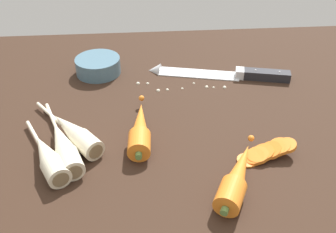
{
  "coord_description": "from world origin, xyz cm",
  "views": [
    {
      "loc": [
        -4.99,
        -64.3,
        46.24
      ],
      "look_at": [
        0.0,
        -2.0,
        1.5
      ],
      "focal_mm": 40.44,
      "sensor_mm": 36.0,
      "label": 1
    }
  ],
  "objects": [
    {
      "name": "parsnip_mid_left",
      "position": [
        -18.23,
        -6.56,
        1.98
      ],
      "size": [
        15.68,
        19.4,
        4.0
      ],
      "color": "beige",
      "rests_on": "ground_plane"
    },
    {
      "name": "carrot_slice_stack",
      "position": [
        17.0,
        -14.0,
        1.2
      ],
      "size": [
        11.09,
        5.29,
        3.39
      ],
      "color": "orange",
      "rests_on": "ground_plane"
    },
    {
      "name": "parsnip_mid_right",
      "position": [
        -21.96,
        -13.18,
        1.98
      ],
      "size": [
        11.45,
        18.9,
        4.0
      ],
      "color": "beige",
      "rests_on": "ground_plane"
    },
    {
      "name": "chefs_knife",
      "position": [
        13.33,
        16.61,
        0.65
      ],
      "size": [
        34.57,
        11.14,
        4.18
      ],
      "color": "silver",
      "rests_on": "ground_plane"
    },
    {
      "name": "mince_crumbs",
      "position": [
        3.64,
        11.73,
        0.39
      ],
      "size": [
        21.16,
        4.51,
        0.88
      ],
      "color": "silver",
      "rests_on": "ground_plane"
    },
    {
      "name": "parsnip_front",
      "position": [
        -19.74,
        -10.31,
        1.98
      ],
      "size": [
        10.8,
        22.76,
        4.0
      ],
      "color": "beige",
      "rests_on": "ground_plane"
    },
    {
      "name": "prep_bowl",
      "position": [
        -15.61,
        20.25,
        2.15
      ],
      "size": [
        11.0,
        11.0,
        4.0
      ],
      "color": "slate",
      "rests_on": "ground_plane"
    },
    {
      "name": "whole_carrot",
      "position": [
        -5.76,
        -6.48,
        2.1
      ],
      "size": [
        4.87,
        19.74,
        4.2
      ],
      "color": "orange",
      "rests_on": "ground_plane"
    },
    {
      "name": "whole_carrot_second",
      "position": [
        9.88,
        -20.69,
        2.1
      ],
      "size": [
        10.71,
        17.91,
        4.2
      ],
      "color": "orange",
      "rests_on": "ground_plane"
    },
    {
      "name": "ground_plane",
      "position": [
        0.0,
        0.0,
        -2.0
      ],
      "size": [
        120.0,
        90.0,
        4.0
      ],
      "primitive_type": "cube",
      "color": "#332116"
    }
  ]
}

